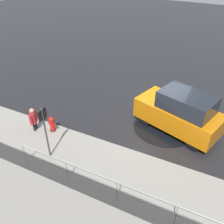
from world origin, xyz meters
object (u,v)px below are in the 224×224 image
fire_hydrant (52,124)px  sign_post (45,127)px  moving_hatchback (180,112)px  pedestrian (33,118)px

fire_hydrant → sign_post: (-0.94, 1.42, 1.18)m
moving_hatchback → sign_post: (4.35, 4.11, 0.55)m
moving_hatchback → pedestrian: bearing=26.2°
moving_hatchback → sign_post: 6.01m
fire_hydrant → pedestrian: bearing=20.8°
moving_hatchback → pedestrian: moving_hatchback is taller
moving_hatchback → fire_hydrant: (5.28, 2.68, -0.63)m
moving_hatchback → pedestrian: 6.78m
fire_hydrant → pedestrian: size_ratio=0.66×
moving_hatchback → pedestrian: (6.08, 2.99, -0.34)m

